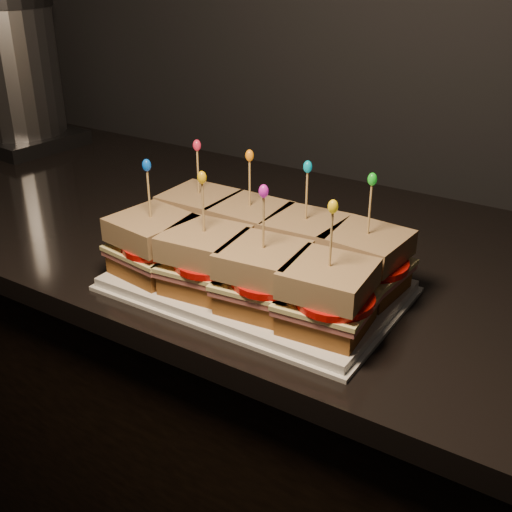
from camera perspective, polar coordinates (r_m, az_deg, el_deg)
The scene contains 63 objects.
cabinet at distance 1.32m, azimuth 4.19°, elevation -18.03°, with size 2.35×0.64×0.88m, color black.
granite_slab at distance 1.05m, azimuth 4.99°, elevation 0.05°, with size 2.39×0.68×0.03m, color black.
platter at distance 0.90m, azimuth 0.00°, elevation -2.62°, with size 0.39×0.24×0.02m, color white.
platter_rim at distance 0.91m, azimuth 0.00°, elevation -2.95°, with size 0.40×0.25×0.01m, color white.
sandwich_0_bread_bot at distance 1.01m, azimuth -4.94°, elevation 1.83°, with size 0.10×0.10×0.03m, color #5A3816.
sandwich_0_ham at distance 1.00m, azimuth -4.98°, elevation 2.74°, with size 0.11×0.10×0.01m, color #BF5350.
sandwich_0_cheese at distance 1.00m, azimuth -5.00°, elevation 3.11°, with size 0.11×0.10×0.01m, color #F6EC98.
sandwich_0_tomato at distance 0.98m, azimuth -4.67°, elevation 3.25°, with size 0.10×0.10×0.01m, color red.
sandwich_0_bread_top at distance 0.99m, azimuth -5.06°, elevation 4.65°, with size 0.10×0.10×0.03m, color #5C310C.
sandwich_0_pick at distance 0.97m, azimuth -5.17°, elevation 7.22°, with size 0.00×0.00×0.09m, color tan.
sandwich_0_frill at distance 0.96m, azimuth -5.28°, elevation 9.78°, with size 0.01×0.01×0.02m, color #E62241.
sandwich_1_bread_bot at distance 0.96m, azimuth -0.54°, elevation 0.61°, with size 0.10×0.10×0.03m, color #5A3816.
sandwich_1_ham at distance 0.95m, azimuth -0.55°, elevation 1.56°, with size 0.11×0.10×0.01m, color #BF5350.
sandwich_1_cheese at distance 0.95m, azimuth -0.55°, elevation 1.95°, with size 0.11×0.10×0.01m, color #F6EC98.
sandwich_1_tomato at distance 0.93m, azimuth -0.13°, elevation 2.08°, with size 0.10×0.10×0.01m, color red.
sandwich_1_bread_top at distance 0.94m, azimuth -0.56°, elevation 3.55°, with size 0.10×0.10×0.03m, color #5C310C.
sandwich_1_pick at distance 0.92m, azimuth -0.57°, elevation 6.25°, with size 0.00×0.00×0.09m, color tan.
sandwich_1_frill at distance 0.90m, azimuth -0.58°, elevation 8.93°, with size 0.01×0.01×0.02m, color orange.
sandwich_2_bread_bot at distance 0.92m, azimuth 4.29°, elevation -0.73°, with size 0.10×0.10×0.03m, color #5A3816.
sandwich_2_ham at distance 0.91m, azimuth 4.33°, elevation 0.25°, with size 0.11×0.10×0.01m, color #BF5350.
sandwich_2_cheese at distance 0.90m, azimuth 4.34°, elevation 0.65°, with size 0.11×0.10×0.01m, color #F6EC98.
sandwich_2_tomato at distance 0.89m, azimuth 4.85°, elevation 0.77°, with size 0.10×0.10×0.01m, color red.
sandwich_2_bread_top at distance 0.89m, azimuth 4.41°, elevation 2.32°, with size 0.10×0.10×0.03m, color #5C310C.
sandwich_2_pick at distance 0.87m, azimuth 4.51°, elevation 5.12°, with size 0.00×0.00×0.09m, color tan.
sandwich_2_frill at distance 0.86m, azimuth 4.62°, elevation 7.92°, with size 0.01×0.01×0.02m, color #059BBD.
sandwich_3_bread_bot at distance 0.88m, azimuth 9.55°, elevation -2.18°, with size 0.10×0.10×0.03m, color #5A3816.
sandwich_3_ham at distance 0.87m, azimuth 9.64°, elevation -1.18°, with size 0.11×0.10×0.01m, color #BF5350.
sandwich_3_cheese at distance 0.87m, azimuth 9.67°, elevation -0.77°, with size 0.11×0.10×0.01m, color #F6EC98.
sandwich_3_tomato at distance 0.86m, azimuth 10.28°, elevation -0.67°, with size 0.10×0.10×0.01m, color red.
sandwich_3_bread_top at distance 0.86m, azimuth 9.81°, elevation 0.95°, with size 0.10×0.10×0.03m, color #5C310C.
sandwich_3_pick at distance 0.84m, azimuth 10.06°, elevation 3.84°, with size 0.00×0.00×0.09m, color tan.
sandwich_3_frill at distance 0.82m, azimuth 10.30°, elevation 6.74°, with size 0.01×0.01×0.02m, color green.
sandwich_4_bread_bot at distance 0.93m, azimuth -9.04°, elevation -0.54°, with size 0.10×0.10×0.03m, color #5A3816.
sandwich_4_ham at distance 0.92m, azimuth -9.11°, elevation 0.43°, with size 0.11×0.10×0.01m, color #BF5350.
sandwich_4_cheese at distance 0.92m, azimuth -9.14°, elevation 0.82°, with size 0.11×0.10×0.01m, color #F6EC98.
sandwich_4_tomato at distance 0.90m, azimuth -8.85°, elevation 0.94°, with size 0.10×0.10×0.01m, color red.
sandwich_4_bread_top at distance 0.91m, azimuth -9.27°, elevation 2.46°, with size 0.10×0.10×0.03m, color #5C310C.
sandwich_4_pick at distance 0.89m, azimuth -9.49°, elevation 5.22°, with size 0.00×0.00×0.09m, color tan.
sandwich_4_frill at distance 0.88m, azimuth -9.70°, elevation 7.97°, with size 0.01×0.01×0.02m, color blue.
sandwich_5_bread_bot at distance 0.88m, azimuth -4.48°, elevation -2.01°, with size 0.10×0.10×0.03m, color #5A3816.
sandwich_5_ham at distance 0.87m, azimuth -4.52°, elevation -0.99°, with size 0.11×0.10×0.01m, color #BF5350.
sandwich_5_cheese at distance 0.87m, azimuth -4.54°, elevation -0.58°, with size 0.11×0.10×0.01m, color #F6EC98.
sandwich_5_tomato at distance 0.85m, azimuth -4.15°, elevation -0.48°, with size 0.10×0.10×0.01m, color red.
sandwich_5_bread_top at distance 0.85m, azimuth -4.61°, elevation 1.14°, with size 0.10×0.10×0.03m, color #5C310C.
sandwich_5_pick at distance 0.83m, azimuth -4.72°, elevation 4.05°, with size 0.00×0.00×0.09m, color tan.
sandwich_5_frill at distance 0.82m, azimuth -4.84°, elevation 6.97°, with size 0.01×0.01×0.02m, color #E8AA0D.
sandwich_6_bread_bot at distance 0.83m, azimuth 0.63°, elevation -3.63°, with size 0.10×0.10×0.03m, color #5A3816.
sandwich_6_ham at distance 0.82m, azimuth 0.63°, elevation -2.58°, with size 0.11×0.10×0.01m, color #BF5350.
sandwich_6_cheese at distance 0.82m, azimuth 0.63°, elevation -2.15°, with size 0.11×0.10×0.01m, color #F6EC98.
sandwich_6_tomato at distance 0.81m, azimuth 1.13°, elevation -2.07°, with size 0.10×0.10×0.01m, color red.
sandwich_6_bread_top at distance 0.81m, azimuth 0.64°, elevation -0.35°, with size 0.10×0.10×0.03m, color #5C310C.
sandwich_6_pick at distance 0.79m, azimuth 0.66°, elevation 2.71°, with size 0.00×0.00×0.09m, color tan.
sandwich_6_frill at distance 0.77m, azimuth 0.68°, elevation 5.78°, with size 0.01×0.01×0.02m, color #D71EBF.
sandwich_7_bread_bot at distance 0.79m, azimuth 6.30°, elevation -5.39°, with size 0.10×0.10×0.03m, color #5A3816.
sandwich_7_ham at distance 0.78m, azimuth 6.36°, elevation -4.31°, with size 0.11×0.10×0.01m, color #BF5350.
sandwich_7_cheese at distance 0.78m, azimuth 6.39°, elevation -3.86°, with size 0.11×0.10×0.01m, color #F6EC98.
sandwich_7_tomato at distance 0.77m, azimuth 7.01°, elevation -3.81°, with size 0.10×0.10×0.01m, color red.
sandwich_7_bread_top at distance 0.77m, azimuth 6.49°, elevation -2.00°, with size 0.10×0.10×0.03m, color #5C310C.
sandwich_7_pick at distance 0.75m, azimuth 6.67°, elevation 1.17°, with size 0.00×0.00×0.09m, color tan.
sandwich_7_frill at distance 0.73m, azimuth 6.86°, elevation 4.38°, with size 0.01×0.01×0.02m, color yellow.
appliance_base at distance 1.68m, azimuth -20.09°, elevation 9.87°, with size 0.26×0.22×0.03m, color #262628.
appliance_body at distance 1.65m, azimuth -20.95°, elevation 15.10°, with size 0.22×0.22×0.28m, color silver.
appliance at distance 1.65m, azimuth -20.91°, elevation 14.91°, with size 0.26×0.22×0.34m, color silver, non-canonical shape.
Camera 1 is at (-0.31, 0.83, 1.35)m, focal length 45.00 mm.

